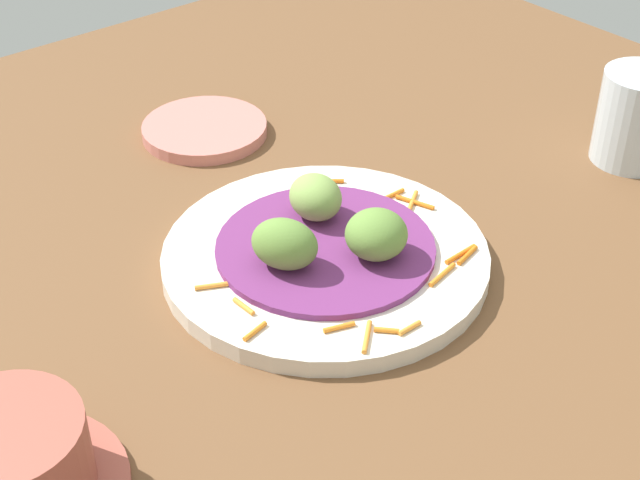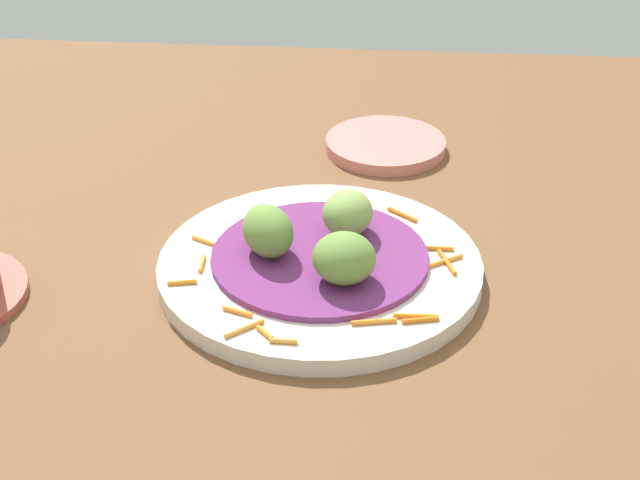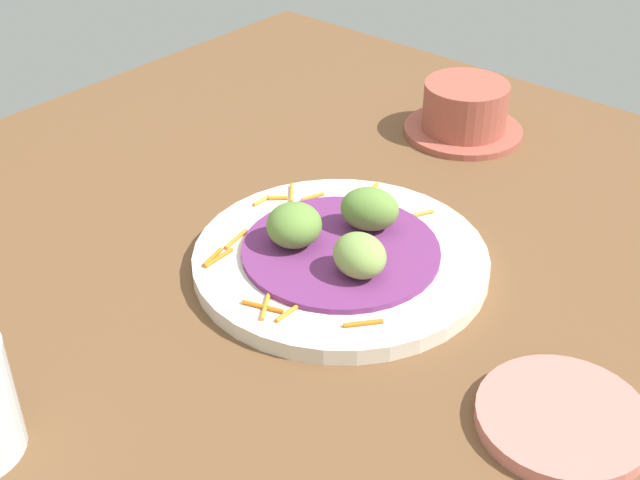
{
  "view_description": "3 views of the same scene",
  "coord_description": "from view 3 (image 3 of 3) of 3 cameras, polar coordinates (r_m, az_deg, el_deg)",
  "views": [
    {
      "loc": [
        52.12,
        -46.9,
        50.96
      ],
      "look_at": [
        2.73,
        -5.78,
        5.18
      ],
      "focal_mm": 53.41,
      "sensor_mm": 36.0,
      "label": 1
    },
    {
      "loc": [
        71.05,
        0.97,
        46.86
      ],
      "look_at": [
        0.89,
        -5.08,
        4.63
      ],
      "focal_mm": 53.43,
      "sensor_mm": 36.0,
      "label": 2
    },
    {
      "loc": [
        -39.51,
        46.94,
        49.74
      ],
      "look_at": [
        4.22,
        -4.03,
        4.74
      ],
      "focal_mm": 48.69,
      "sensor_mm": 36.0,
      "label": 3
    }
  ],
  "objects": [
    {
      "name": "cabbage_bed",
      "position": [
        0.81,
        1.37,
        -0.68
      ],
      "size": [
        18.63,
        18.63,
        0.58
      ],
      "primitive_type": "cylinder",
      "color": "#702D6B",
      "rests_on": "main_plate"
    },
    {
      "name": "main_plate",
      "position": [
        0.82,
        1.36,
        -1.31
      ],
      "size": [
        27.81,
        27.81,
        1.6
      ],
      "primitive_type": "cylinder",
      "color": "silver",
      "rests_on": "table_surface"
    },
    {
      "name": "guac_scoop_left",
      "position": [
        0.76,
        2.62,
        -1.02
      ],
      "size": [
        5.52,
        4.95,
        3.95
      ],
      "primitive_type": "ellipsoid",
      "rotation": [
        0.0,
        0.0,
        4.6
      ],
      "color": "#84A851",
      "rests_on": "cabbage_bed"
    },
    {
      "name": "terracotta_bowl",
      "position": [
        1.06,
        9.49,
        8.33
      ],
      "size": [
        14.25,
        14.25,
        6.48
      ],
      "color": "#A85142",
      "rests_on": "table_surface"
    },
    {
      "name": "side_plate_small",
      "position": [
        0.69,
        15.73,
        -11.16
      ],
      "size": [
        13.04,
        13.04,
        1.27
      ],
      "primitive_type": "cylinder",
      "color": "tan",
      "rests_on": "table_surface"
    },
    {
      "name": "guac_scoop_right",
      "position": [
        0.8,
        -1.71,
        0.99
      ],
      "size": [
        6.75,
        6.8,
        4.1
      ],
      "primitive_type": "ellipsoid",
      "rotation": [
        0.0,
        0.0,
        2.73
      ],
      "color": "olive",
      "rests_on": "cabbage_bed"
    },
    {
      "name": "guac_scoop_center",
      "position": [
        0.83,
        3.28,
        2.05
      ],
      "size": [
        6.87,
        6.27,
        4.26
      ],
      "primitive_type": "ellipsoid",
      "rotation": [
        0.0,
        0.0,
        5.21
      ],
      "color": "olive",
      "rests_on": "cabbage_bed"
    },
    {
      "name": "table_surface",
      "position": [
        0.78,
        0.42,
        -4.64
      ],
      "size": [
        110.0,
        110.0,
        2.0
      ],
      "primitive_type": "cube",
      "color": "brown",
      "rests_on": "ground"
    },
    {
      "name": "carrot_garnish",
      "position": [
        0.82,
        -1.56,
        -0.29
      ],
      "size": [
        21.56,
        24.39,
        0.4
      ],
      "color": "orange",
      "rests_on": "main_plate"
    }
  ]
}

